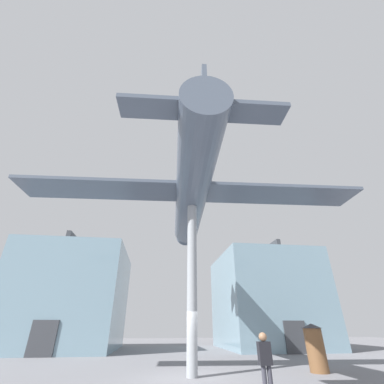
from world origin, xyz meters
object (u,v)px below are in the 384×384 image
object	(u,v)px
suspended_airplane	(192,194)
info_kiosk	(315,347)
support_pylon_central	(192,280)
visitor_person	(265,359)

from	to	relation	value
suspended_airplane	info_kiosk	size ratio (longest dim) A/B	9.44
support_pylon_central	info_kiosk	xyz separation A→B (m)	(5.99, 0.45, -2.86)
suspended_airplane	visitor_person	distance (m)	8.91
visitor_person	info_kiosk	distance (m)	5.94
suspended_airplane	info_kiosk	distance (m)	9.75
support_pylon_central	suspended_airplane	bearing A→B (deg)	86.47
support_pylon_central	suspended_airplane	size ratio (longest dim) A/B	0.41
support_pylon_central	info_kiosk	size ratio (longest dim) A/B	3.86
suspended_airplane	info_kiosk	xyz separation A→B (m)	(5.97, 0.20, -7.70)
visitor_person	support_pylon_central	bearing A→B (deg)	-65.28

